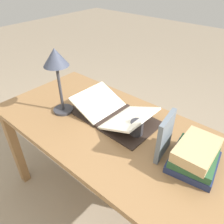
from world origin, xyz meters
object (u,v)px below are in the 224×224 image
at_px(book_stack_tall, 195,156).
at_px(book_standing_upright, 165,136).
at_px(reading_lamp, 56,64).
at_px(coffee_mug, 136,128).
at_px(open_book, 113,113).

relative_size(book_stack_tall, book_standing_upright, 1.16).
distance_m(book_stack_tall, reading_lamp, 0.89).
bearing_deg(book_stack_tall, book_standing_upright, 10.67).
relative_size(reading_lamp, coffee_mug, 4.10).
relative_size(open_book, book_standing_upright, 2.44).
xyz_separation_m(book_standing_upright, reading_lamp, (0.69, 0.09, 0.21)).
xyz_separation_m(open_book, coffee_mug, (-0.21, 0.04, 0.01)).
height_order(book_stack_tall, book_standing_upright, book_standing_upright).
distance_m(book_standing_upright, coffee_mug, 0.21).
distance_m(book_stack_tall, book_standing_upright, 0.16).
distance_m(open_book, book_standing_upright, 0.42).
bearing_deg(book_standing_upright, coffee_mug, -18.42).
xyz_separation_m(open_book, book_stack_tall, (-0.55, 0.05, 0.03)).
distance_m(book_standing_upright, reading_lamp, 0.73).
relative_size(open_book, book_stack_tall, 2.10).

